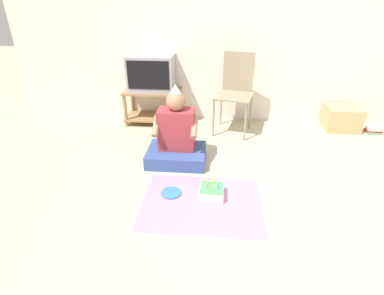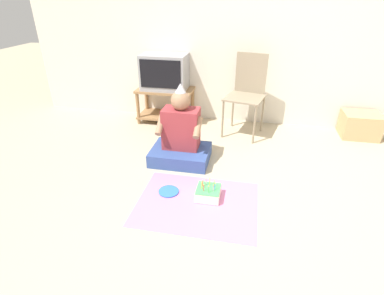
% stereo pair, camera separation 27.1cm
% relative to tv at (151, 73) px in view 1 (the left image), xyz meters
% --- Properties ---
extents(ground_plane, '(16.00, 16.00, 0.00)m').
position_rel_tv_xyz_m(ground_plane, '(1.30, -1.97, -0.68)').
color(ground_plane, tan).
extents(wall_back, '(6.40, 0.06, 2.55)m').
position_rel_tv_xyz_m(wall_back, '(1.30, 0.23, 0.59)').
color(wall_back, silver).
rests_on(wall_back, ground_plane).
extents(tv_stand, '(0.74, 0.41, 0.46)m').
position_rel_tv_xyz_m(tv_stand, '(0.00, -0.00, -0.41)').
color(tv_stand, '#997047').
rests_on(tv_stand, ground_plane).
extents(tv, '(0.58, 0.39, 0.45)m').
position_rel_tv_xyz_m(tv, '(0.00, 0.00, 0.00)').
color(tv, '#99999E').
rests_on(tv, tv_stand).
extents(folding_chair, '(0.52, 0.52, 0.97)m').
position_rel_tv_xyz_m(folding_chair, '(1.08, -0.15, -0.12)').
color(folding_chair, gray).
rests_on(folding_chair, ground_plane).
extents(cardboard_box_stack, '(0.43, 0.36, 0.30)m').
position_rel_tv_xyz_m(cardboard_box_stack, '(2.47, -0.01, -0.53)').
color(cardboard_box_stack, tan).
rests_on(cardboard_box_stack, ground_plane).
extents(book_pile, '(0.19, 0.14, 0.07)m').
position_rel_tv_xyz_m(book_pile, '(2.86, -0.10, -0.65)').
color(book_pile, '#60936B').
rests_on(book_pile, ground_plane).
extents(person_seated, '(0.60, 0.47, 0.82)m').
position_rel_tv_xyz_m(person_seated, '(0.45, -1.01, -0.43)').
color(person_seated, '#334C8C').
rests_on(person_seated, ground_plane).
extents(party_cloth, '(1.02, 0.80, 0.01)m').
position_rel_tv_xyz_m(party_cloth, '(0.76, -1.73, -0.68)').
color(party_cloth, pink).
rests_on(party_cloth, ground_plane).
extents(birthday_cake, '(0.21, 0.21, 0.16)m').
position_rel_tv_xyz_m(birthday_cake, '(0.84, -1.63, -0.63)').
color(birthday_cake, '#F4E0C6').
rests_on(birthday_cake, party_cloth).
extents(paper_plate, '(0.18, 0.18, 0.01)m').
position_rel_tv_xyz_m(paper_plate, '(0.48, -1.62, -0.67)').
color(paper_plate, blue).
rests_on(paper_plate, party_cloth).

